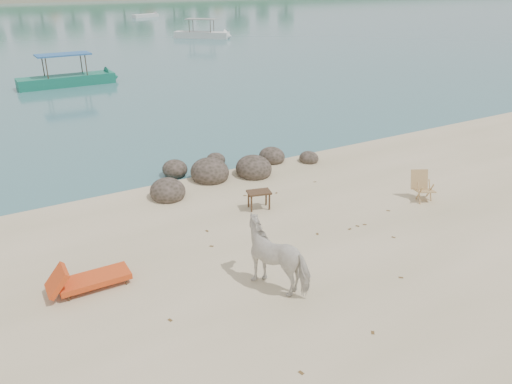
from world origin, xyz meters
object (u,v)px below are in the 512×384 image
boulders (224,172)px  deck_chair (425,188)px  cow (279,256)px  side_table (259,201)px  lounge_chair (94,277)px  boat_near (64,59)px

boulders → deck_chair: size_ratio=7.37×
boulders → cow: bearing=-106.3°
boulders → side_table: bearing=-95.3°
lounge_chair → deck_chair: size_ratio=2.14×
side_table → deck_chair: deck_chair is taller
lounge_chair → deck_chair: (9.38, -0.38, 0.15)m
side_table → deck_chair: size_ratio=0.76×
side_table → boat_near: bearing=107.4°
cow → deck_chair: cow is taller
deck_chair → boat_near: 23.27m
lounge_chair → deck_chair: bearing=-2.0°
cow → deck_chair: 6.16m
boulders → deck_chair: deck_chair is taller
cow → side_table: (1.53, 3.40, -0.45)m
cow → lounge_chair: bearing=-55.0°
deck_chair → lounge_chair: bearing=-154.7°
boulders → side_table: size_ratio=9.71×
side_table → lounge_chair: 5.16m
deck_chair → boulders: bearing=159.9°
boulders → side_table: 2.70m
boulders → lounge_chair: bearing=-140.7°
boulders → side_table: (-0.25, -2.68, 0.08)m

